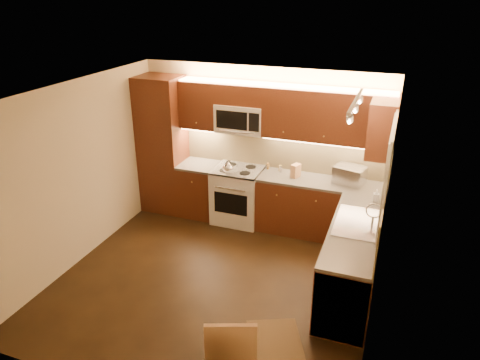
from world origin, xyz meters
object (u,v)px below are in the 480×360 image
at_px(kettle, 228,166).
at_px(soap_bottle, 376,196).
at_px(microwave, 241,118).
at_px(knife_block, 296,171).
at_px(dining_chair, 231,353).
at_px(stove, 238,195).
at_px(sink, 358,218).
at_px(toaster_oven, 350,175).

relative_size(kettle, soap_bottle, 1.16).
distance_m(microwave, knife_block, 1.18).
bearing_deg(knife_block, kettle, -143.87).
relative_size(knife_block, dining_chair, 0.20).
distance_m(stove, soap_bottle, 2.27).
height_order(sink, soap_bottle, soap_bottle).
relative_size(stove, knife_block, 4.43).
xyz_separation_m(kettle, dining_chair, (1.26, -3.12, -0.51)).
bearing_deg(toaster_oven, microwave, -166.77).
bearing_deg(kettle, stove, 83.55).
xyz_separation_m(microwave, soap_bottle, (2.16, -0.55, -0.73)).
relative_size(microwave, dining_chair, 0.75).
height_order(stove, knife_block, knife_block).
relative_size(kettle, toaster_oven, 0.47).
xyz_separation_m(microwave, sink, (2.00, -1.26, -0.74)).
xyz_separation_m(knife_block, dining_chair, (0.23, -3.35, -0.50)).
xyz_separation_m(microwave, kettle, (-0.09, -0.33, -0.70)).
xyz_separation_m(kettle, toaster_oven, (1.83, 0.29, 0.01)).
height_order(microwave, soap_bottle, microwave).
relative_size(kettle, dining_chair, 0.20).
distance_m(sink, soap_bottle, 0.73).
xyz_separation_m(kettle, soap_bottle, (2.26, -0.22, -0.03)).
xyz_separation_m(toaster_oven, soap_bottle, (0.43, -0.51, -0.04)).
height_order(sink, kettle, kettle).
relative_size(toaster_oven, soap_bottle, 2.48).
bearing_deg(kettle, microwave, 93.39).
height_order(microwave, toaster_oven, microwave).
distance_m(kettle, soap_bottle, 2.27).
relative_size(sink, kettle, 4.26).
bearing_deg(dining_chair, toaster_oven, 59.68).
height_order(sink, knife_block, knife_block).
bearing_deg(sink, kettle, 155.99).
height_order(stove, soap_bottle, soap_bottle).
distance_m(microwave, kettle, 0.78).
bearing_deg(toaster_oven, knife_block, -161.46).
relative_size(stove, toaster_oven, 2.12).
bearing_deg(microwave, kettle, -105.73).
bearing_deg(microwave, sink, -32.21).
height_order(stove, dining_chair, dining_chair).
bearing_deg(sink, dining_chair, -110.91).
relative_size(kettle, knife_block, 0.97).
relative_size(sink, soap_bottle, 4.93).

